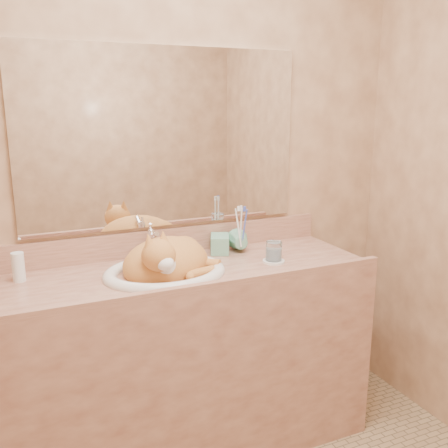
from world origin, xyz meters
name	(u,v)px	position (x,y,z in m)	size (l,w,h in m)	color
wall_back	(165,169)	(0.00, 1.00, 1.25)	(2.40, 0.02, 2.50)	#895D3E
vanity_counter	(188,359)	(0.00, 0.72, 0.42)	(1.60, 0.55, 0.85)	brown
mirror	(164,139)	(0.00, 0.99, 1.39)	(1.30, 0.02, 0.80)	white
sink_basin	(165,256)	(-0.10, 0.70, 0.93)	(0.51, 0.42, 0.16)	white
faucet	(152,244)	(-0.10, 0.90, 0.93)	(0.04, 0.11, 0.16)	white
cat	(167,258)	(-0.09, 0.72, 0.91)	(0.39, 0.32, 0.22)	#B56829
soap_dispenser	(220,237)	(0.21, 0.84, 0.95)	(0.09, 0.09, 0.19)	#67A585
toothbrush_cup	(241,244)	(0.31, 0.83, 0.90)	(0.10, 0.10, 0.10)	#67A585
toothbrushes	(242,226)	(0.31, 0.83, 0.99)	(0.04, 0.04, 0.24)	white
saucer	(274,261)	(0.39, 0.66, 0.85)	(0.10, 0.10, 0.01)	white
water_glass	(274,251)	(0.39, 0.66, 0.90)	(0.07, 0.07, 0.08)	silver
lotion_bottle	(18,267)	(-0.66, 0.86, 0.91)	(0.05, 0.05, 0.12)	white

